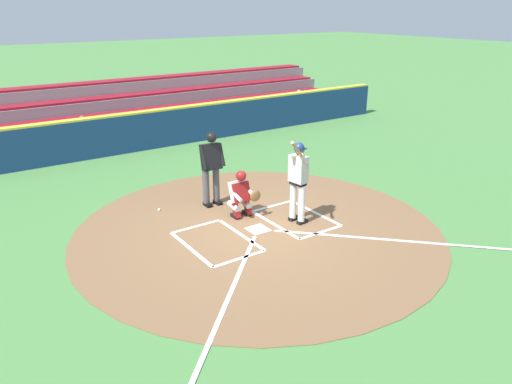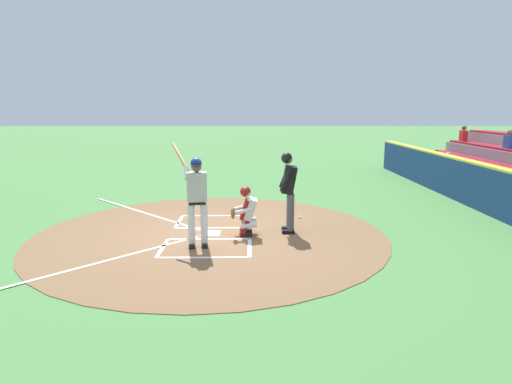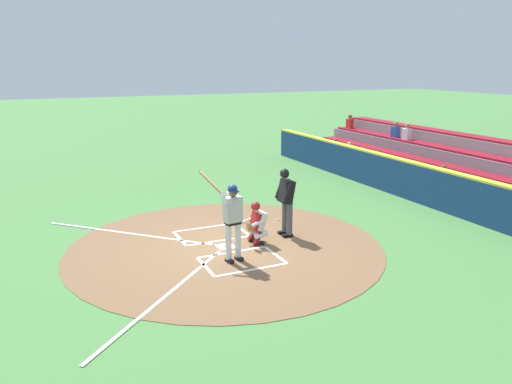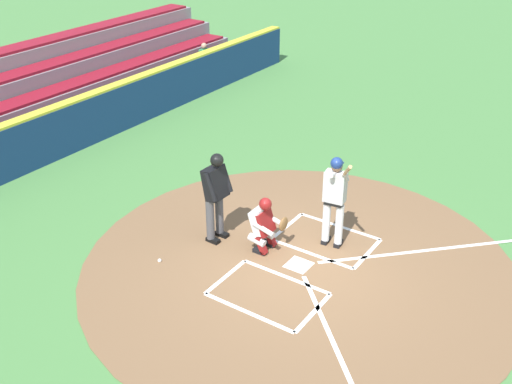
# 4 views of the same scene
# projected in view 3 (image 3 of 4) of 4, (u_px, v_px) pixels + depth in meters

# --- Properties ---
(ground_plane) EXTENTS (120.00, 120.00, 0.00)m
(ground_plane) POSITION_uv_depth(u_px,v_px,m) (226.00, 247.00, 12.82)
(ground_plane) COLOR #4C8442
(dirt_circle) EXTENTS (8.00, 8.00, 0.01)m
(dirt_circle) POSITION_uv_depth(u_px,v_px,m) (226.00, 247.00, 12.81)
(dirt_circle) COLOR brown
(dirt_circle) RESTS_ON ground
(home_plate_and_chalk) EXTENTS (7.93, 4.91, 0.01)m
(home_plate_and_chalk) POSITION_uv_depth(u_px,v_px,m) (193.00, 252.00, 12.46)
(home_plate_and_chalk) COLOR white
(home_plate_and_chalk) RESTS_ON dirt_circle
(batter) EXTENTS (0.88, 0.82, 2.13)m
(batter) POSITION_uv_depth(u_px,v_px,m) (232.00, 217.00, 11.63)
(batter) COLOR white
(batter) RESTS_ON ground
(catcher) EXTENTS (0.59, 0.60, 1.13)m
(catcher) POSITION_uv_depth(u_px,v_px,m) (256.00, 222.00, 12.91)
(catcher) COLOR black
(catcher) RESTS_ON ground
(plate_umpire) EXTENTS (0.59, 0.42, 1.86)m
(plate_umpire) POSITION_uv_depth(u_px,v_px,m) (286.00, 197.00, 13.38)
(plate_umpire) COLOR #4C4C51
(plate_umpire) RESTS_ON ground
(baseball) EXTENTS (0.07, 0.07, 0.07)m
(baseball) POSITION_uv_depth(u_px,v_px,m) (278.00, 220.00, 14.89)
(baseball) COLOR white
(baseball) RESTS_ON ground
(backstop_wall) EXTENTS (22.00, 0.36, 1.31)m
(backstop_wall) POSITION_uv_depth(u_px,v_px,m) (448.00, 192.00, 15.69)
(backstop_wall) COLOR navy
(backstop_wall) RESTS_ON ground
(bleacher_stand) EXTENTS (20.00, 3.40, 2.10)m
(bleacher_stand) POSITION_uv_depth(u_px,v_px,m) (509.00, 182.00, 16.78)
(bleacher_stand) COLOR gray
(bleacher_stand) RESTS_ON ground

